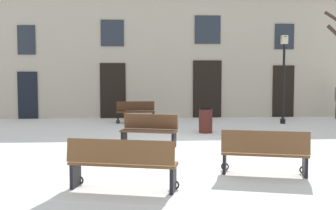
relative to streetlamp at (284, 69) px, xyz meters
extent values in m
plane|color=white|center=(-5.17, -5.38, -2.32)|extent=(34.53, 34.53, 0.00)
cube|color=#BCB29E|center=(-5.17, 3.01, 0.78)|extent=(21.58, 0.40, 6.20)
cube|color=black|center=(-11.38, 2.79, -1.20)|extent=(0.92, 0.08, 2.24)
cube|color=#262D38|center=(-11.38, 2.79, 1.40)|extent=(0.83, 0.06, 1.37)
cube|color=black|center=(-7.37, 2.79, -1.00)|extent=(1.22, 0.08, 2.65)
cube|color=#262D38|center=(-7.37, 2.79, 1.75)|extent=(1.10, 0.06, 1.25)
cube|color=black|center=(-2.79, 2.79, -0.93)|extent=(1.40, 0.08, 2.79)
cube|color=#262D38|center=(-2.79, 2.79, 1.95)|extent=(1.26, 0.06, 1.36)
cube|color=black|center=(1.03, 2.79, -1.04)|extent=(1.07, 0.08, 2.55)
cube|color=#262D38|center=(1.03, 2.79, 1.65)|extent=(0.96, 0.06, 1.23)
cylinder|color=black|center=(0.00, 0.00, -0.64)|extent=(0.10, 0.10, 3.36)
cylinder|color=black|center=(0.00, 0.00, -2.22)|extent=(0.22, 0.22, 0.20)
cube|color=beige|center=(0.00, 0.00, 1.22)|extent=(0.24, 0.24, 0.36)
cone|color=black|center=(0.00, 0.00, 1.40)|extent=(0.30, 0.30, 0.14)
cylinder|color=#4C1E19|center=(-3.75, -2.55, -1.90)|extent=(0.48, 0.48, 0.84)
torus|color=black|center=(-3.75, -2.55, -1.46)|extent=(0.51, 0.51, 0.04)
cube|color=#51331E|center=(-6.25, 0.69, -1.84)|extent=(1.66, 0.51, 0.05)
cube|color=#51331E|center=(-6.26, 0.90, -1.60)|extent=(1.64, 0.16, 0.40)
cube|color=black|center=(-7.01, 0.66, -2.08)|extent=(0.08, 0.41, 0.48)
torus|color=black|center=(-7.01, 0.49, -2.24)|extent=(0.17, 0.04, 0.17)
cube|color=black|center=(-5.49, 0.72, -2.08)|extent=(0.08, 0.41, 0.48)
torus|color=black|center=(-5.49, 0.55, -2.24)|extent=(0.17, 0.04, 0.17)
cube|color=#51331E|center=(-5.82, -5.22, -1.87)|extent=(1.65, 0.89, 0.05)
cube|color=#51331E|center=(-5.76, -5.02, -1.62)|extent=(1.55, 0.54, 0.43)
cube|color=black|center=(-6.53, -5.01, -2.10)|extent=(0.18, 0.41, 0.45)
torus|color=black|center=(-6.58, -5.18, -2.24)|extent=(0.17, 0.08, 0.17)
cube|color=black|center=(-5.12, -5.43, -2.10)|extent=(0.18, 0.41, 0.45)
torus|color=black|center=(-5.17, -5.60, -2.24)|extent=(0.17, 0.08, 0.17)
cube|color=brown|center=(-3.55, -8.57, -1.89)|extent=(1.78, 0.90, 0.05)
cube|color=brown|center=(-3.60, -8.78, -1.63)|extent=(1.68, 0.54, 0.45)
cube|color=black|center=(-2.78, -8.78, -2.10)|extent=(0.17, 0.43, 0.43)
torus|color=black|center=(-2.73, -8.60, -2.24)|extent=(0.17, 0.07, 0.17)
cube|color=black|center=(-4.32, -8.36, -2.10)|extent=(0.17, 0.43, 0.43)
torus|color=black|center=(-4.27, -8.19, -2.24)|extent=(0.17, 0.07, 0.17)
cube|color=brown|center=(-6.36, -9.48, -1.85)|extent=(1.95, 0.88, 0.05)
cube|color=brown|center=(-6.41, -9.67, -1.61)|extent=(1.86, 0.56, 0.41)
cube|color=black|center=(-5.50, -9.70, -2.09)|extent=(0.15, 0.39, 0.47)
torus|color=black|center=(-5.46, -9.54, -2.24)|extent=(0.17, 0.07, 0.17)
cube|color=black|center=(-7.22, -9.26, -2.09)|extent=(0.15, 0.39, 0.47)
torus|color=black|center=(-7.18, -9.10, -2.24)|extent=(0.17, 0.07, 0.17)
camera|label=1|loc=(-6.06, -16.35, -0.35)|focal=42.28mm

